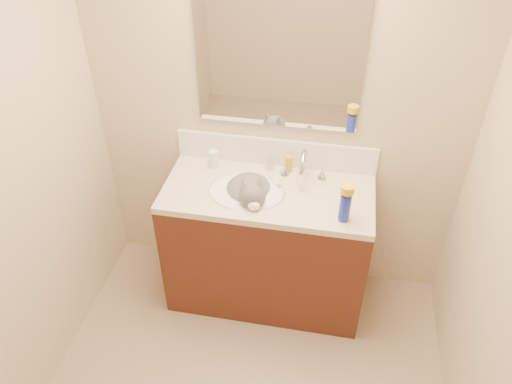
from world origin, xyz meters
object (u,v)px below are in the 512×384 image
at_px(vanity_cabinet, 267,248).
at_px(faucet, 303,168).
at_px(basin, 246,201).
at_px(pill_bottle, 214,159).
at_px(silver_jar, 269,165).
at_px(amber_bottle, 289,164).
at_px(cat, 249,195).
at_px(spray_can, 345,208).

relative_size(vanity_cabinet, faucet, 4.29).
xyz_separation_m(basin, pill_bottle, (-0.24, 0.21, 0.12)).
relative_size(silver_jar, amber_bottle, 0.51).
height_order(faucet, cat, faucet).
relative_size(faucet, spray_can, 1.74).
distance_m(faucet, silver_jar, 0.23).
bearing_deg(pill_bottle, spray_can, -23.61).
xyz_separation_m(vanity_cabinet, basin, (-0.12, -0.03, 0.38)).
height_order(basin, silver_jar, silver_jar).
xyz_separation_m(faucet, cat, (-0.28, -0.15, -0.12)).
bearing_deg(basin, amber_bottle, 49.30).
xyz_separation_m(vanity_cabinet, amber_bottle, (0.09, 0.21, 0.50)).
distance_m(vanity_cabinet, pill_bottle, 0.64).
distance_m(faucet, pill_bottle, 0.54).
bearing_deg(amber_bottle, cat, -130.08).
bearing_deg(amber_bottle, basin, -130.70).
distance_m(vanity_cabinet, cat, 0.43).
relative_size(vanity_cabinet, silver_jar, 22.18).
distance_m(cat, spray_can, 0.57).
relative_size(vanity_cabinet, cat, 2.79).
xyz_separation_m(basin, silver_jar, (0.09, 0.24, 0.10)).
xyz_separation_m(faucet, spray_can, (0.25, -0.31, -0.01)).
height_order(pill_bottle, spray_can, spray_can).
relative_size(pill_bottle, spray_can, 0.68).
bearing_deg(faucet, vanity_cabinet, -142.71).
bearing_deg(amber_bottle, silver_jar, 179.02).
bearing_deg(pill_bottle, vanity_cabinet, -26.01).
height_order(basin, faucet, faucet).
bearing_deg(faucet, spray_can, -50.69).
relative_size(faucet, amber_bottle, 2.64).
xyz_separation_m(basin, amber_bottle, (0.21, 0.24, 0.12)).
distance_m(vanity_cabinet, spray_can, 0.70).
height_order(cat, spray_can, cat).
relative_size(cat, silver_jar, 7.96).
distance_m(basin, faucet, 0.38).
height_order(vanity_cabinet, pill_bottle, pill_bottle).
bearing_deg(cat, amber_bottle, 30.32).
distance_m(amber_bottle, spray_can, 0.51).
bearing_deg(silver_jar, amber_bottle, -0.98).
bearing_deg(silver_jar, pill_bottle, -173.55).
distance_m(vanity_cabinet, faucet, 0.58).
bearing_deg(spray_can, vanity_cabinet, 158.46).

